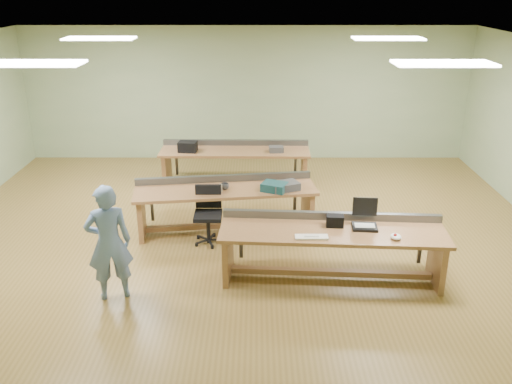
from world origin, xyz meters
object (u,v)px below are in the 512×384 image
at_px(laptop_base, 365,227).
at_px(drinks_can, 221,188).
at_px(workbench_mid, 226,199).
at_px(parts_bin_teal, 274,187).
at_px(parts_bin_grey, 284,186).
at_px(person, 109,243).
at_px(camera_bag, 335,221).
at_px(workbench_back, 235,159).
at_px(task_chair, 208,222).
at_px(workbench_front, 332,242).
at_px(mug, 225,186).

bearing_deg(laptop_base, drinks_can, 150.72).
distance_m(workbench_mid, parts_bin_teal, 0.85).
relative_size(parts_bin_grey, drinks_can, 4.09).
bearing_deg(person, workbench_mid, -142.04).
relative_size(parts_bin_teal, drinks_can, 3.45).
bearing_deg(drinks_can, person, -124.19).
xyz_separation_m(laptop_base, drinks_can, (-2.06, 1.40, 0.04)).
distance_m(person, camera_bag, 3.02).
bearing_deg(workbench_back, task_chair, -96.51).
distance_m(laptop_base, task_chair, 2.53).
relative_size(workbench_front, parts_bin_teal, 8.13).
relative_size(laptop_base, drinks_can, 3.03).
bearing_deg(mug, parts_bin_grey, -0.96).
height_order(person, camera_bag, person).
bearing_deg(task_chair, camera_bag, -29.59).
bearing_deg(parts_bin_teal, workbench_mid, 170.79).
distance_m(task_chair, parts_bin_grey, 1.35).
height_order(person, drinks_can, person).
distance_m(workbench_front, parts_bin_grey, 1.62).
bearing_deg(person, camera_bag, 172.97).
bearing_deg(drinks_can, parts_bin_grey, 3.00).
relative_size(workbench_mid, mug, 23.20).
bearing_deg(task_chair, mug, 55.86).
xyz_separation_m(workbench_front, parts_bin_teal, (-0.75, 1.44, 0.26)).
height_order(workbench_mid, drinks_can, drinks_can).
height_order(workbench_front, laptop_base, workbench_front).
distance_m(workbench_back, mug, 2.22).
relative_size(laptop_base, parts_bin_grey, 0.74).
bearing_deg(workbench_mid, laptop_base, -45.10).
height_order(workbench_front, parts_bin_grey, parts_bin_grey).
xyz_separation_m(workbench_mid, mug, (-0.00, -0.07, 0.24)).
height_order(workbench_back, person, person).
height_order(person, parts_bin_teal, person).
bearing_deg(mug, parts_bin_teal, -4.51).
bearing_deg(parts_bin_grey, mug, 179.04).
xyz_separation_m(parts_bin_teal, parts_bin_grey, (0.16, 0.05, -0.01)).
bearing_deg(person, task_chair, -143.02).
bearing_deg(task_chair, laptop_base, -26.37).
xyz_separation_m(camera_bag, task_chair, (-1.84, 1.03, -0.50)).
xyz_separation_m(task_chair, drinks_can, (0.18, 0.31, 0.47)).
relative_size(workbench_front, task_chair, 3.42).
height_order(workbench_front, camera_bag, camera_bag).
xyz_separation_m(workbench_mid, task_chair, (-0.25, -0.44, -0.22)).
bearing_deg(parts_bin_teal, camera_bag, -59.47).
height_order(workbench_front, drinks_can, drinks_can).
height_order(workbench_back, laptop_base, workbench_back).
xyz_separation_m(workbench_front, camera_bag, (0.04, 0.10, 0.27)).
bearing_deg(camera_bag, person, -164.36).
bearing_deg(laptop_base, workbench_mid, 147.25).
bearing_deg(person, laptop_base, 170.60).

